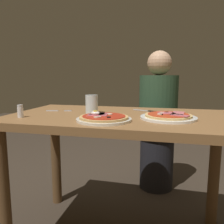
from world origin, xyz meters
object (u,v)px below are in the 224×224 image
at_px(salt_shaker, 20,111).
at_px(fork, 57,111).
at_px(pizza_foreground, 104,118).
at_px(pizza_across_left, 168,117).
at_px(dining_table, 120,138).
at_px(knife, 149,111).
at_px(water_glass_near, 92,105).
at_px(diner_person, 158,125).

bearing_deg(salt_shaker, fork, 71.99).
xyz_separation_m(pizza_foreground, pizza_across_left, (0.31, 0.13, -0.00)).
xyz_separation_m(dining_table, knife, (0.14, 0.17, 0.13)).
bearing_deg(water_glass_near, salt_shaker, -145.10).
bearing_deg(pizza_across_left, diner_person, 96.23).
relative_size(pizza_foreground, pizza_across_left, 0.95).
bearing_deg(knife, water_glass_near, -155.44).
bearing_deg(dining_table, water_glass_near, 171.99).
distance_m(knife, diner_person, 0.59).
relative_size(fork, knife, 0.84).
height_order(water_glass_near, salt_shaker, water_glass_near).
bearing_deg(salt_shaker, dining_table, 21.72).
distance_m(water_glass_near, diner_person, 0.82).
distance_m(fork, salt_shaker, 0.26).
xyz_separation_m(pizza_foreground, fork, (-0.37, 0.23, -0.01)).
distance_m(pizza_across_left, water_glass_near, 0.44).
relative_size(salt_shaker, diner_person, 0.06).
bearing_deg(water_glass_near, fork, 173.65).
bearing_deg(salt_shaker, pizza_across_left, 10.80).
xyz_separation_m(fork, salt_shaker, (-0.08, -0.25, 0.03)).
distance_m(water_glass_near, knife, 0.36).
xyz_separation_m(fork, knife, (0.56, 0.12, 0.00)).
bearing_deg(diner_person, pizza_across_left, 96.23).
relative_size(water_glass_near, salt_shaker, 1.61).
bearing_deg(pizza_foreground, dining_table, 75.29).
height_order(salt_shaker, diner_person, diner_person).
distance_m(dining_table, pizza_foreground, 0.23).
bearing_deg(diner_person, salt_shaker, 54.07).
relative_size(knife, salt_shaker, 2.78).
bearing_deg(fork, pizza_across_left, -8.85).
xyz_separation_m(pizza_foreground, salt_shaker, (-0.45, -0.02, 0.02)).
bearing_deg(diner_person, knife, 86.87).
bearing_deg(knife, pizza_foreground, -118.52).
distance_m(knife, salt_shaker, 0.74).
bearing_deg(salt_shaker, pizza_foreground, 2.29).
relative_size(knife, diner_person, 0.16).
height_order(dining_table, pizza_across_left, pizza_across_left).
bearing_deg(diner_person, fork, 48.92).
xyz_separation_m(knife, salt_shaker, (-0.64, -0.37, 0.03)).
bearing_deg(fork, water_glass_near, -6.35).
bearing_deg(water_glass_near, dining_table, -8.01).
xyz_separation_m(dining_table, salt_shaker, (-0.50, -0.20, 0.16)).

